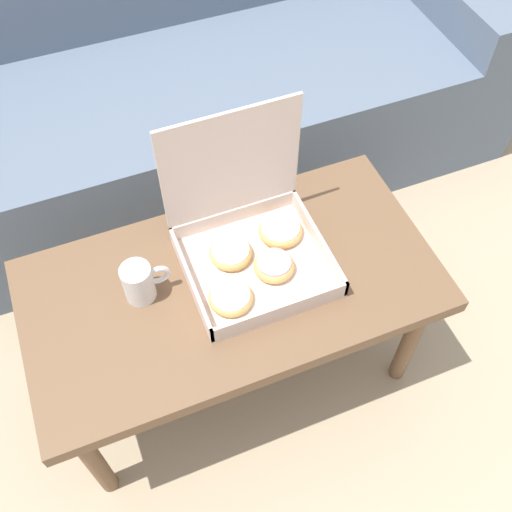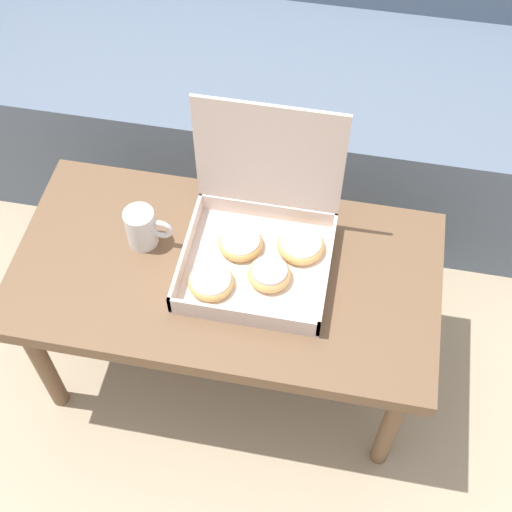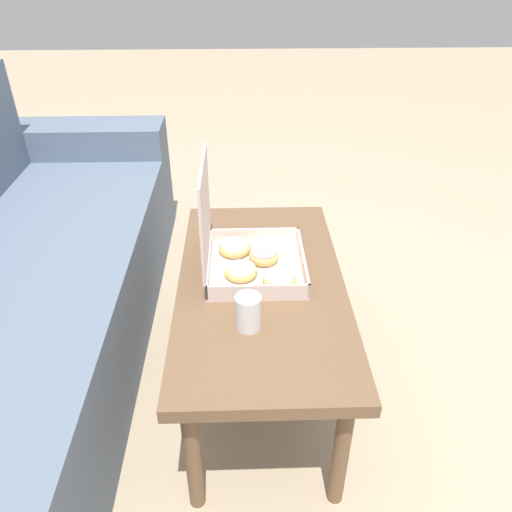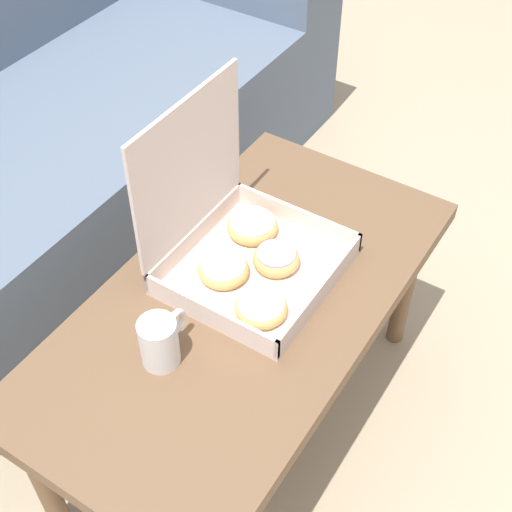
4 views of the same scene
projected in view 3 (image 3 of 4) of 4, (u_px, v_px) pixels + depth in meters
name	position (u px, v px, depth m)	size (l,w,h in m)	color
ground_plane	(238.00, 385.00, 1.78)	(12.00, 12.00, 0.00)	tan
coffee_table	(261.00, 295.00, 1.56)	(0.98, 0.51, 0.45)	brown
pastry_box	(245.00, 253.00, 1.55)	(0.33, 0.31, 0.36)	silver
coffee_mug	(248.00, 311.00, 1.33)	(0.11, 0.07, 0.10)	white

